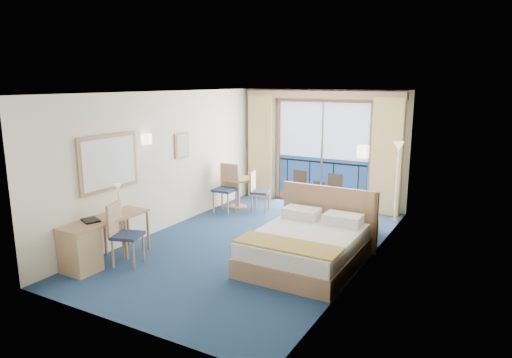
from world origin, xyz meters
name	(u,v)px	position (x,y,z in m)	size (l,w,h in m)	color
floor	(255,243)	(0.00, 0.00, 0.00)	(6.50, 6.50, 0.00)	navy
room_walls	(255,146)	(0.00, 0.00, 1.78)	(4.04, 6.54, 2.72)	beige
balcony_door	(322,156)	(-0.01, 3.22, 1.14)	(2.36, 0.03, 2.52)	navy
curtain_left	(262,147)	(-1.55, 3.07, 1.28)	(0.65, 0.22, 2.55)	tan
curtain_right	(387,157)	(1.55, 3.07, 1.28)	(0.65, 0.22, 2.55)	tan
pelmet	(322,95)	(0.00, 3.10, 2.58)	(3.80, 0.25, 0.18)	#A8795B
mirror	(109,163)	(-1.97, -1.50, 1.55)	(0.05, 1.25, 0.95)	#A8795B
wall_print	(182,146)	(-1.97, 0.45, 1.60)	(0.04, 0.42, 0.52)	#A8795B
sconce_left	(147,139)	(-1.94, -0.60, 1.85)	(0.18, 0.18, 0.18)	#FFE2B2
sconce_right	(363,152)	(1.94, -0.15, 1.85)	(0.18, 0.18, 0.18)	#FFE2B2
bed	(307,246)	(1.19, -0.43, 0.31)	(1.73, 2.06, 1.09)	#A8795B
nightstand	(364,234)	(1.78, 0.73, 0.26)	(0.40, 0.38, 0.53)	tan
phone	(364,217)	(1.77, 0.74, 0.57)	(0.19, 0.15, 0.08)	beige
armchair	(352,213)	(1.30, 1.53, 0.37)	(0.79, 0.81, 0.74)	#41474F
floor_lamp	(398,161)	(1.88, 2.63, 1.27)	(0.23, 0.23, 1.68)	silver
desk	(86,245)	(-1.73, -2.30, 0.40)	(0.53, 1.54, 0.72)	#A8795B
desk_chair	(122,230)	(-1.38, -1.87, 0.57)	(0.56, 0.55, 1.01)	#1D2945
folder	(91,220)	(-1.80, -2.11, 0.73)	(0.30, 0.23, 0.03)	black
desk_lamp	(118,192)	(-1.84, -1.46, 1.05)	(0.12, 0.12, 0.45)	silver
round_table	(238,185)	(-1.55, 1.93, 0.52)	(0.76, 0.76, 0.69)	#A8795B
table_chair_a	(257,189)	(-1.04, 1.92, 0.51)	(0.47, 0.47, 0.90)	#1D2945
table_chair_b	(227,185)	(-1.59, 1.52, 0.60)	(0.48, 0.49, 1.07)	#1D2945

